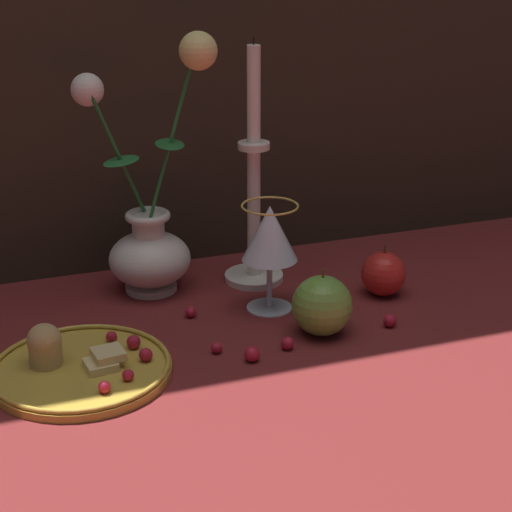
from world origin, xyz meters
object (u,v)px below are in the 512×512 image
Objects in this scene: vase at (150,228)px; apple_near_glass at (322,306)px; wine_glass at (270,237)px; candlestick at (254,204)px; plate_with_pastries at (78,365)px; apple_beside_vase at (383,274)px.

apple_near_glass is (0.18, -0.22, -0.06)m from vase.
wine_glass is 0.43× the size of candlestick.
vase is at bearing 173.96° from candlestick.
apple_beside_vase is at bearing 10.59° from plate_with_pastries.
candlestick is at bearing -6.04° from vase.
plate_with_pastries is at bearing -179.89° from apple_near_glass.
vase is at bearing 157.30° from apple_beside_vase.
apple_near_glass is (0.32, 0.00, 0.03)m from plate_with_pastries.
plate_with_pastries is 2.82× the size of apple_beside_vase.
wine_glass is 0.10m from candlestick.
plate_with_pastries is at bearing -169.41° from apple_beside_vase.
plate_with_pastries is 0.38m from candlestick.
vase is 0.35m from apple_beside_vase.
candlestick is (0.30, 0.20, 0.11)m from plate_with_pastries.
candlestick is (0.15, -0.02, 0.02)m from vase.
candlestick is at bearing 96.91° from apple_near_glass.
candlestick reaches higher than apple_near_glass.
wine_glass is (0.28, 0.10, 0.10)m from plate_with_pastries.
candlestick reaches higher than wine_glass.
apple_beside_vase is 0.84× the size of apple_near_glass.
vase reaches higher than apple_near_glass.
apple_near_glass is (0.04, -0.10, -0.07)m from wine_glass.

